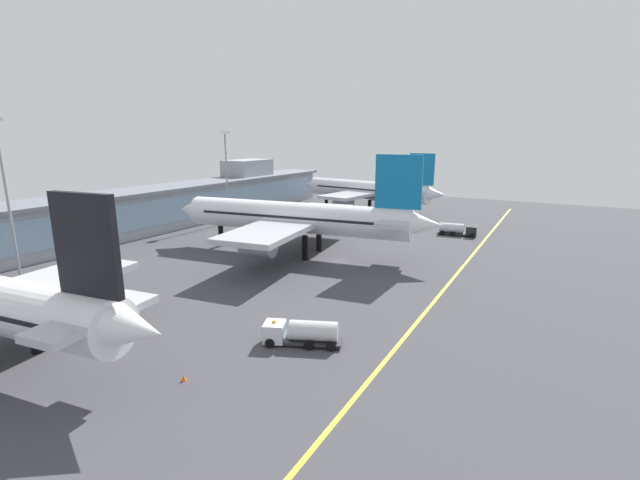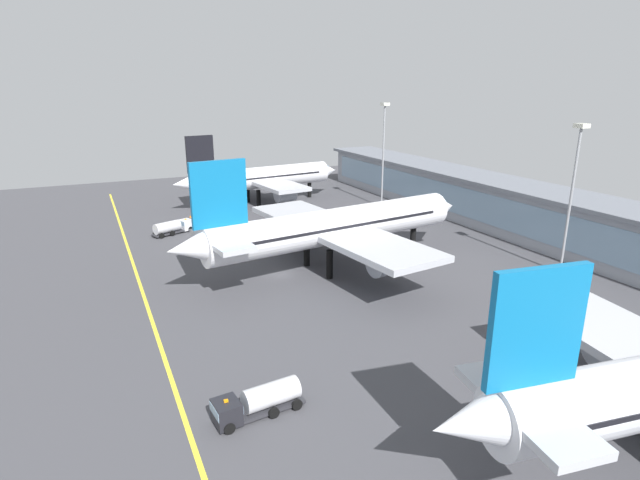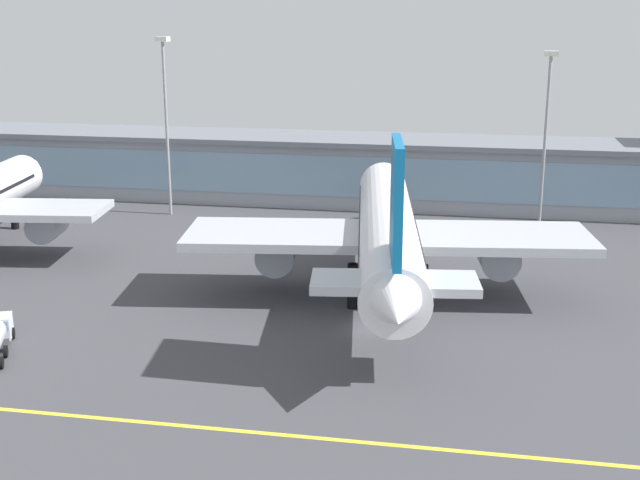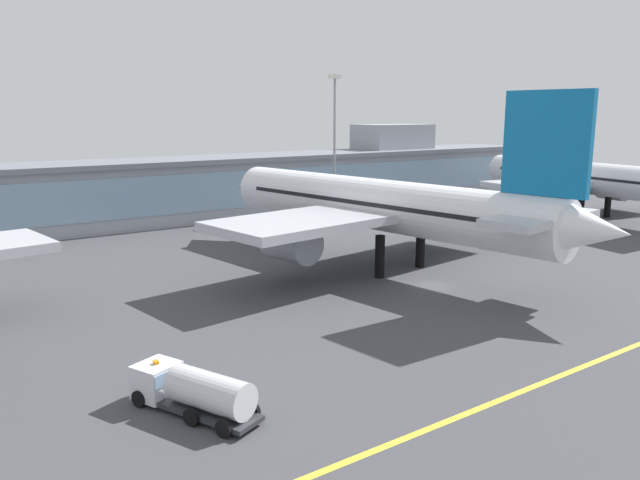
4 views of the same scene
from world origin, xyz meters
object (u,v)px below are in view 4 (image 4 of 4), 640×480
Objects in this scene: baggage_tug_near at (190,389)px; airliner_far_right at (583,178)px; airliner_near_right at (380,206)px; apron_light_mast_centre at (335,126)px.

airliner_far_right is at bearing -93.87° from baggage_tug_near.
apron_light_mast_centre is at bearing -36.04° from airliner_near_right.
apron_light_mast_centre reaches higher than airliner_near_right.
airliner_far_right is (54.35, 7.77, -0.55)m from airliner_near_right.
airliner_near_right reaches higher than airliner_far_right.
airliner_far_right is 2.06× the size of apron_light_mast_centre.
apron_light_mast_centre is at bearing -65.56° from baggage_tug_near.
baggage_tug_near is at bearing 117.18° from airliner_far_right.
airliner_far_right is at bearing -36.07° from apron_light_mast_centre.
airliner_near_right reaches higher than baggage_tug_near.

